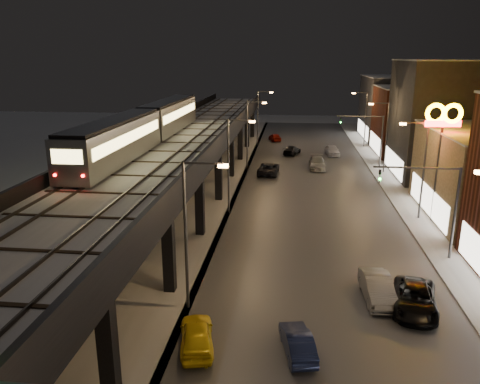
{
  "coord_description": "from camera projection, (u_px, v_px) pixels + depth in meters",
  "views": [
    {
      "loc": [
        5.19,
        -11.41,
        14.47
      ],
      "look_at": [
        1.52,
        20.99,
        5.0
      ],
      "focal_mm": 35.0,
      "sensor_mm": 36.0,
      "label": 1
    }
  ],
  "objects": [
    {
      "name": "viaduct_parapet_far",
      "position": [
        131.0,
        138.0,
        45.22
      ],
      "size": [
        0.3,
        100.0,
        1.1
      ],
      "primitive_type": "cube",
      "color": "black",
      "rests_on": "elevated_viaduct"
    },
    {
      "name": "traffic_light_rig_a",
      "position": [
        440.0,
        201.0,
        33.51
      ],
      "size": [
        6.1,
        0.34,
        7.0
      ],
      "color": "#38383A",
      "rests_on": "ground"
    },
    {
      "name": "car_near_white",
      "position": [
        297.0,
        343.0,
        23.49
      ],
      "size": [
        2.05,
        3.95,
        1.24
      ],
      "primitive_type": "imported",
      "rotation": [
        0.0,
        0.0,
        3.35
      ],
      "color": "#141C3F",
      "rests_on": "ground"
    },
    {
      "name": "sign_mcdonalds",
      "position": [
        443.0,
        125.0,
        40.13
      ],
      "size": [
        3.17,
        0.49,
        10.67
      ],
      "color": "#38383A",
      "rests_on": "ground"
    },
    {
      "name": "car_onc_red",
      "position": [
        332.0,
        151.0,
        70.77
      ],
      "size": [
        2.32,
        4.69,
        1.54
      ],
      "primitive_type": "imported",
      "rotation": [
        0.0,
        0.0,
        0.11
      ],
      "color": "silver",
      "rests_on": "ground"
    },
    {
      "name": "viaduct_trackbed",
      "position": [
        175.0,
        144.0,
        44.86
      ],
      "size": [
        8.4,
        100.0,
        0.32
      ],
      "color": "#B2B7C1",
      "rests_on": "elevated_viaduct"
    },
    {
      "name": "streetlight_right_3",
      "position": [
        384.0,
        133.0,
        58.97
      ],
      "size": [
        2.56,
        0.28,
        9.0
      ],
      "color": "#38383A",
      "rests_on": "ground"
    },
    {
      "name": "sidewalk_right",
      "position": [
        413.0,
        205.0,
        46.97
      ],
      "size": [
        4.0,
        120.0,
        0.14
      ],
      "primitive_type": "cube",
      "color": "#9FA1A8",
      "rests_on": "ground"
    },
    {
      "name": "car_mid_dark",
      "position": [
        292.0,
        151.0,
        71.34
      ],
      "size": [
        3.03,
        4.79,
        1.29
      ],
      "primitive_type": "imported",
      "rotation": [
        0.0,
        0.0,
        2.85
      ],
      "color": "black",
      "rests_on": "ground"
    },
    {
      "name": "road_surface",
      "position": [
        313.0,
        202.0,
        48.06
      ],
      "size": [
        17.0,
        120.0,
        0.06
      ],
      "primitive_type": "cube",
      "color": "#46474D",
      "rests_on": "ground"
    },
    {
      "name": "subway_train",
      "position": [
        147.0,
        125.0,
        44.09
      ],
      "size": [
        2.7,
        32.44,
        3.22
      ],
      "color": "gray",
      "rests_on": "viaduct_trackbed"
    },
    {
      "name": "car_onc_white",
      "position": [
        317.0,
        163.0,
        62.33
      ],
      "size": [
        2.18,
        5.28,
        1.53
      ],
      "primitive_type": "imported",
      "rotation": [
        0.0,
        0.0,
        0.01
      ],
      "color": "#919397",
      "rests_on": "ground"
    },
    {
      "name": "streetlight_left_3",
      "position": [
        249.0,
        130.0,
        60.83
      ],
      "size": [
        2.57,
        0.28,
        9.0
      ],
      "color": "#38383A",
      "rests_on": "ground"
    },
    {
      "name": "car_mid_silver",
      "position": [
        268.0,
        169.0,
        59.43
      ],
      "size": [
        2.69,
        5.37,
        1.46
      ],
      "primitive_type": "imported",
      "rotation": [
        0.0,
        0.0,
        3.09
      ],
      "color": "black",
      "rests_on": "ground"
    },
    {
      "name": "car_taxi",
      "position": [
        197.0,
        336.0,
        23.94
      ],
      "size": [
        2.5,
        4.41,
        1.41
      ],
      "primitive_type": "imported",
      "rotation": [
        0.0,
        0.0,
        3.35
      ],
      "color": "yellow",
      "rests_on": "ground"
    },
    {
      "name": "streetlight_left_2",
      "position": [
        231.0,
        159.0,
        43.65
      ],
      "size": [
        2.57,
        0.28,
        9.0
      ],
      "color": "#38383A",
      "rests_on": "ground"
    },
    {
      "name": "building_d",
      "position": [
        449.0,
        120.0,
        56.72
      ],
      "size": [
        12.2,
        13.2,
        14.16
      ],
      "color": "#232428",
      "rests_on": "ground"
    },
    {
      "name": "streetlight_left_1",
      "position": [
        190.0,
        226.0,
        26.47
      ],
      "size": [
        2.57,
        0.28,
        9.0
      ],
      "color": "#38383A",
      "rests_on": "ground"
    },
    {
      "name": "streetlight_right_4",
      "position": [
        364.0,
        115.0,
        76.15
      ],
      "size": [
        2.56,
        0.28,
        9.0
      ],
      "color": "#38383A",
      "rests_on": "ground"
    },
    {
      "name": "car_onc_silver",
      "position": [
        377.0,
        289.0,
        28.64
      ],
      "size": [
        1.84,
        4.7,
        1.52
      ],
      "primitive_type": "imported",
      "rotation": [
        0.0,
        0.0,
        0.05
      ],
      "color": "slate",
      "rests_on": "ground"
    },
    {
      "name": "streetlight_left_4",
      "position": [
        259.0,
        114.0,
        78.0
      ],
      "size": [
        2.57,
        0.28,
        9.0
      ],
      "color": "#38383A",
      "rests_on": "ground"
    },
    {
      "name": "viaduct_parapet_streetside",
      "position": [
        220.0,
        140.0,
        44.28
      ],
      "size": [
        0.3,
        100.0,
        1.1
      ],
      "primitive_type": "cube",
      "color": "black",
      "rests_on": "elevated_viaduct"
    },
    {
      "name": "car_far_white",
      "position": [
        275.0,
        138.0,
        82.73
      ],
      "size": [
        2.63,
        4.27,
        1.36
      ],
      "primitive_type": "imported",
      "rotation": [
        0.0,
        0.0,
        3.42
      ],
      "color": "maroon",
      "rests_on": "ground"
    },
    {
      "name": "traffic_light_rig_b",
      "position": [
        373.0,
        134.0,
        62.14
      ],
      "size": [
        6.1,
        0.34,
        7.0
      ],
      "color": "#38383A",
      "rests_on": "ground"
    },
    {
      "name": "streetlight_right_2",
      "position": [
        421.0,
        164.0,
        41.8
      ],
      "size": [
        2.56,
        0.28,
        9.0
      ],
      "color": "#38383A",
      "rests_on": "ground"
    },
    {
      "name": "building_e",
      "position": [
        418.0,
        121.0,
        70.64
      ],
      "size": [
        12.2,
        12.2,
        10.16
      ],
      "color": "#4A1E16",
      "rests_on": "ground"
    },
    {
      "name": "building_f",
      "position": [
        399.0,
        108.0,
        83.86
      ],
      "size": [
        12.2,
        16.2,
        11.16
      ],
      "color": "#313135",
      "rests_on": "ground"
    },
    {
      "name": "elevated_viaduct",
      "position": [
        175.0,
        152.0,
        44.95
      ],
      "size": [
        9.0,
        100.0,
        6.3
      ],
      "color": "black",
      "rests_on": "ground"
    },
    {
      "name": "car_onc_dark",
      "position": [
        415.0,
        300.0,
        27.45
      ],
      "size": [
        3.4,
        5.61,
        1.45
      ],
      "primitive_type": "imported",
      "rotation": [
        0.0,
        0.0,
        -0.2
      ],
      "color": "black",
      "rests_on": "ground"
    },
    {
      "name": "under_viaduct_pavement",
      "position": [
        184.0,
        198.0,
        49.52
      ],
      "size": [
        11.0,
        120.0,
        0.06
      ],
      "primitive_type": "cube",
      "color": "#9FA1A8",
      "rests_on": "ground"
    }
  ]
}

